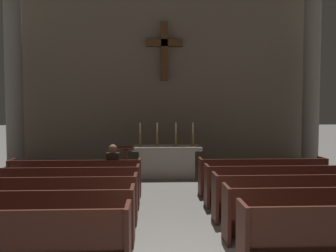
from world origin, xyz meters
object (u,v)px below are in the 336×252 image
Objects in this scene: candlestick_inner_left at (157,138)px; pew_left_row_2 at (33,217)px; pew_right_row_5 at (262,176)px; column_right_third at (312,69)px; candlestick_outer_right at (193,138)px; lone_worshipper at (113,169)px; pew_right_row_2 at (321,213)px; pew_right_row_3 at (295,197)px; pew_left_row_1 at (6,242)px; column_left_third at (14,67)px; pew_left_row_3 at (52,200)px; candlestick_outer_left at (140,138)px; pew_left_row_5 at (76,178)px; pew_right_row_4 at (276,185)px; pew_left_row_4 at (66,187)px; candlestick_inner_right at (176,138)px; lectern at (126,167)px; altar at (167,160)px.

pew_left_row_2 is at bearing -111.06° from candlestick_inner_left.
column_right_third is (2.78, 3.24, 3.13)m from pew_right_row_5.
lone_worshipper is at bearing -135.05° from candlestick_outer_right.
pew_right_row_2 is 1.02m from pew_right_row_3.
candlestick_inner_left reaches higher than pew_left_row_1.
lone_worshipper is at bearing -40.78° from column_left_third.
candlestick_outer_left is (1.53, 4.37, 0.78)m from pew_left_row_3.
candlestick_outer_left is (1.53, 6.41, 0.78)m from pew_left_row_1.
pew_left_row_5 is at bearing -123.23° from candlestick_outer_left.
pew_left_row_2 and pew_left_row_5 have the same top height.
pew_right_row_4 is at bearing -51.38° from candlestick_inner_left.
column_left_third reaches higher than lone_worshipper.
pew_left_row_4 is at bearing -167.88° from pew_right_row_5.
pew_right_row_4 is at bearing 0.00° from pew_left_row_4.
pew_left_row_2 is at bearing -66.21° from column_left_third.
candlestick_inner_right is (-2.08, 5.39, 0.78)m from pew_right_row_2.
lectern is (-2.06, -1.20, -0.71)m from candlestick_outer_right.
candlestick_outer_left is (1.53, 2.33, 0.78)m from pew_left_row_5.
candlestick_inner_left is (-0.30, -0.00, 0.72)m from altar.
pew_left_row_5 and pew_right_row_2 have the same top height.
column_left_third is at bearing 150.51° from pew_right_row_4.
pew_left_row_1 is 4.08m from pew_left_row_5.
candlestick_outer_right is (3.23, 6.41, 0.78)m from pew_left_row_1.
candlestick_outer_right is 0.57× the size of lone_worshipper.
lone_worshipper is at bearing 2.35° from pew_left_row_5.
candlestick_outer_right is 2.48m from lectern.
column_left_third is (-2.78, 4.26, 3.13)m from pew_left_row_4.
pew_left_row_2 is at bearing -140.08° from column_right_third.
pew_right_row_3 is 2.82× the size of lectern.
pew_right_row_2 is at bearing -23.25° from pew_left_row_4.
pew_left_row_4 is 4.32× the size of candlestick_outer_right.
pew_left_row_2 is 0.44× the size of column_left_third.
lone_worshipper is (0.93, 4.12, 0.22)m from pew_left_row_1.
pew_left_row_4 is 5.17m from pew_right_row_2.
candlestick_outer_right reaches higher than lone_worshipper.
pew_right_row_4 is 4.32× the size of candlestick_outer_right.
column_right_third is (10.30, 0.00, 0.00)m from column_left_third.
pew_left_row_2 and pew_right_row_5 have the same top height.
pew_right_row_2 is at bearing -113.79° from column_right_third.
candlestick_inner_left is at bearing -10.60° from column_left_third.
altar reaches higher than pew_left_row_3.
lone_worshipper is (-0.24, -1.09, 0.14)m from lectern.
pew_left_row_5 and pew_right_row_3 have the same top height.
candlestick_outer_right is 3.29m from lone_worshipper.
column_left_third reaches higher than lectern.
pew_right_row_5 is 3.63m from candlestick_inner_left.
column_right_third is 9.82× the size of candlestick_outer_left.
pew_left_row_5 is at bearing 167.88° from pew_right_row_4.
candlestick_inner_left is at bearing 52.92° from lectern.
pew_right_row_3 is at bearing -64.59° from candlestick_inner_right.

